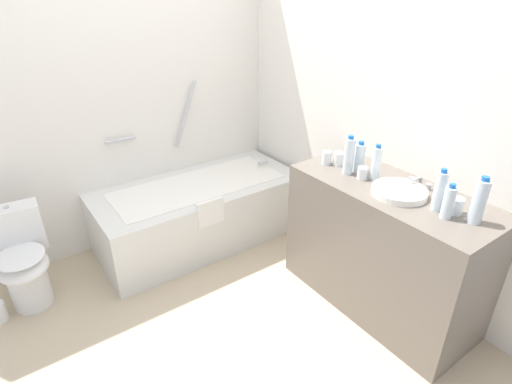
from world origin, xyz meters
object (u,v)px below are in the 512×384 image
object	(u,v)px
drinking_glass_2	(456,206)
drinking_glass_0	(339,159)
water_bottle_5	(360,158)
drinking_glass_3	(362,173)
bathtub	(200,210)
water_bottle_0	(439,191)
toilet	(22,260)
water_bottle_2	(376,163)
sink_basin	(399,192)
drinking_glass_1	(326,158)
water_bottle_3	(349,156)
water_bottle_4	(479,201)
sink_faucet	(419,182)
water_bottle_1	(449,202)

from	to	relation	value
drinking_glass_2	drinking_glass_0	bearing A→B (deg)	91.78
water_bottle_5	drinking_glass_3	distance (m)	0.13
bathtub	water_bottle_0	size ratio (longest dim) A/B	6.98
toilet	water_bottle_2	xyz separation A→B (m)	(1.96, -1.23, 0.65)
sink_basin	bathtub	bearing A→B (deg)	111.01
drinking_glass_3	water_bottle_2	bearing A→B (deg)	-37.35
toilet	drinking_glass_3	world-z (taller)	drinking_glass_3
water_bottle_2	drinking_glass_1	bearing A→B (deg)	101.53
water_bottle_2	water_bottle_3	bearing A→B (deg)	115.05
water_bottle_4	drinking_glass_3	world-z (taller)	water_bottle_4
sink_basin	drinking_glass_3	xyz separation A→B (m)	(-0.01, 0.27, 0.02)
sink_faucet	water_bottle_0	xyz separation A→B (m)	(-0.17, -0.23, 0.08)
drinking_glass_0	drinking_glass_3	size ratio (longest dim) A/B	1.11
sink_basin	drinking_glass_2	distance (m)	0.32
sink_basin	drinking_glass_2	bearing A→B (deg)	-78.93
toilet	water_bottle_5	world-z (taller)	water_bottle_5
water_bottle_0	water_bottle_4	world-z (taller)	water_bottle_4
drinking_glass_1	drinking_glass_2	bearing A→B (deg)	-84.77
water_bottle_1	water_bottle_2	bearing A→B (deg)	82.29
bathtub	water_bottle_4	bearing A→B (deg)	-71.78
toilet	drinking_glass_3	bearing A→B (deg)	61.73
drinking_glass_3	water_bottle_0	bearing A→B (deg)	-87.34
sink_faucet	drinking_glass_1	xyz separation A→B (m)	(-0.21, 0.58, 0.01)
water_bottle_0	water_bottle_4	bearing A→B (deg)	-77.29
water_bottle_2	drinking_glass_0	world-z (taller)	water_bottle_2
water_bottle_5	drinking_glass_1	bearing A→B (deg)	109.32
bathtub	water_bottle_2	size ratio (longest dim) A/B	7.28
drinking_glass_2	water_bottle_2	bearing A→B (deg)	91.01
sink_basin	water_bottle_1	distance (m)	0.32
drinking_glass_2	toilet	bearing A→B (deg)	138.03
bathtub	sink_faucet	size ratio (longest dim) A/B	11.17
water_bottle_1	sink_faucet	bearing A→B (deg)	55.92
water_bottle_1	water_bottle_3	bearing A→B (deg)	90.17
water_bottle_4	drinking_glass_3	bearing A→B (deg)	95.46
drinking_glass_2	drinking_glass_1	bearing A→B (deg)	95.23
sink_basin	water_bottle_5	size ratio (longest dim) A/B	1.50
water_bottle_3	water_bottle_4	bearing A→B (deg)	-84.35
water_bottle_2	water_bottle_4	distance (m)	0.65
sink_basin	water_bottle_2	distance (m)	0.25
toilet	drinking_glass_1	bearing A→B (deg)	68.81
bathtub	water_bottle_3	distance (m)	1.41
sink_basin	water_bottle_3	bearing A→B (deg)	93.38
sink_basin	water_bottle_2	xyz separation A→B (m)	(0.05, 0.23, 0.09)
bathtub	water_bottle_3	xyz separation A→B (m)	(0.54, -1.09, 0.72)
toilet	drinking_glass_3	xyz separation A→B (m)	(1.90, -1.19, 0.58)
water_bottle_5	sink_basin	bearing A→B (deg)	-98.74
drinking_glass_2	water_bottle_4	bearing A→B (deg)	-92.27
drinking_glass_0	water_bottle_3	bearing A→B (deg)	-113.13
water_bottle_0	water_bottle_2	world-z (taller)	water_bottle_0
drinking_glass_1	drinking_glass_0	bearing A→B (deg)	-47.31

